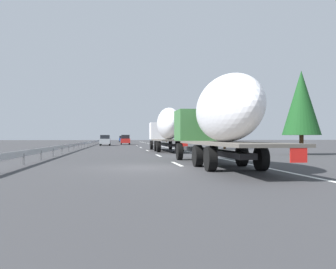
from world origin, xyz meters
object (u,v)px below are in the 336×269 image
(road_sign, at_px, (171,131))
(truck_trailing, at_px, (219,117))
(truck_lead, at_px, (167,127))
(car_blue_sedan, at_px, (122,139))
(car_red_compact, at_px, (125,140))
(car_silver_hatch, at_px, (105,140))

(road_sign, bearing_deg, truck_trailing, 175.27)
(truck_lead, height_order, car_blue_sedan, truck_lead)
(car_red_compact, xyz_separation_m, car_blue_sedan, (34.87, 0.24, -0.01))
(car_blue_sedan, distance_m, car_silver_hatch, 43.15)
(truck_lead, height_order, truck_trailing, truck_lead)
(car_silver_hatch, relative_size, road_sign, 1.37)
(road_sign, bearing_deg, car_silver_hatch, 53.98)
(truck_lead, xyz_separation_m, road_sign, (18.47, -3.10, -0.08))
(truck_lead, distance_m, car_blue_sedan, 69.04)
(truck_lead, bearing_deg, car_blue_sedan, 3.14)
(car_blue_sedan, height_order, car_silver_hatch, car_blue_sedan)
(car_blue_sedan, height_order, road_sign, road_sign)
(car_blue_sedan, relative_size, car_silver_hatch, 0.87)
(car_silver_hatch, xyz_separation_m, road_sign, (-7.42, -10.21, 1.43))
(truck_trailing, xyz_separation_m, road_sign, (37.46, -3.10, -0.09))
(car_blue_sedan, bearing_deg, car_red_compact, -179.61)
(car_silver_hatch, bearing_deg, road_sign, -126.02)
(car_blue_sedan, xyz_separation_m, road_sign, (-50.45, -6.88, 1.41))
(truck_lead, bearing_deg, truck_trailing, 180.00)
(car_red_compact, distance_m, car_blue_sedan, 34.87)
(car_blue_sedan, relative_size, road_sign, 1.19)
(truck_lead, height_order, road_sign, truck_lead)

